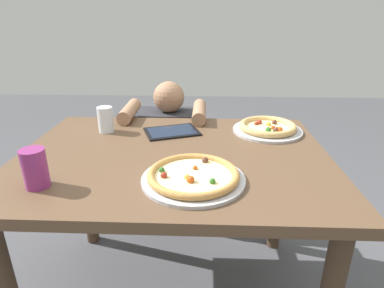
{
  "coord_description": "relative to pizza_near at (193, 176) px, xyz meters",
  "views": [
    {
      "loc": [
        0.12,
        -1.17,
        1.27
      ],
      "look_at": [
        0.07,
        0.03,
        0.78
      ],
      "focal_mm": 30.06,
      "sensor_mm": 36.0,
      "label": 1
    }
  ],
  "objects": [
    {
      "name": "tablet",
      "position": [
        -0.12,
        0.46,
        -0.01
      ],
      "size": [
        0.28,
        0.24,
        0.01
      ],
      "color": "black",
      "rests_on": "dining_table"
    },
    {
      "name": "pizza_far",
      "position": [
        0.33,
        0.49,
        0.0
      ],
      "size": [
        0.32,
        0.32,
        0.04
      ],
      "color": "#B7B7BC",
      "rests_on": "dining_table"
    },
    {
      "name": "dining_table",
      "position": [
        -0.09,
        0.22,
        -0.13
      ],
      "size": [
        1.23,
        0.92,
        0.75
      ],
      "color": "brown",
      "rests_on": "ground"
    },
    {
      "name": "pizza_near",
      "position": [
        0.0,
        0.0,
        0.0
      ],
      "size": [
        0.35,
        0.35,
        0.04
      ],
      "color": "#B7B7BC",
      "rests_on": "dining_table"
    },
    {
      "name": "water_cup_clear",
      "position": [
        -0.43,
        0.46,
        0.04
      ],
      "size": [
        0.07,
        0.07,
        0.12
      ],
      "color": "silver",
      "rests_on": "dining_table"
    },
    {
      "name": "drink_cup_colored",
      "position": [
        -0.5,
        -0.06,
        0.05
      ],
      "size": [
        0.08,
        0.08,
        0.13
      ],
      "color": "#8C2D72",
      "rests_on": "dining_table"
    },
    {
      "name": "diner_seated",
      "position": [
        -0.18,
        0.91,
        -0.37
      ],
      "size": [
        0.44,
        0.53,
        0.9
      ],
      "color": "#333847",
      "rests_on": "ground"
    }
  ]
}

